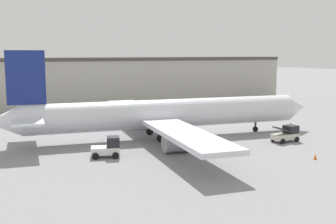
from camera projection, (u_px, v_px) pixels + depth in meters
name	position (u px, v px, depth m)	size (l,w,h in m)	color
ground_plane	(168.00, 138.00, 53.76)	(400.00, 400.00, 0.00)	gray
terminal_building	(143.00, 79.00, 95.62)	(64.80, 14.67, 9.80)	#ADA89E
airplane	(160.00, 114.00, 53.01)	(42.19, 39.94, 11.02)	silver
ground_crew_worker	(291.00, 129.00, 54.97)	(0.38, 0.38, 1.72)	#1E2338
baggage_tug	(108.00, 148.00, 43.62)	(3.31, 2.75, 2.12)	silver
belt_loader_truck	(287.00, 134.00, 51.26)	(3.41, 2.06, 1.97)	beige
safety_cone_near	(315.00, 157.00, 42.66)	(0.36, 0.36, 0.55)	#EF590F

